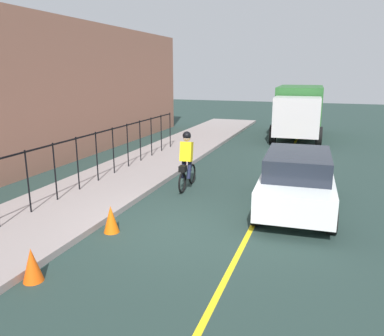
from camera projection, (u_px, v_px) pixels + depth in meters
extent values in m
plane|color=#233631|center=(179.00, 229.00, 9.04)|extent=(80.00, 80.00, 0.00)
cube|color=yellow|center=(246.00, 239.00, 8.53)|extent=(36.00, 0.12, 0.01)
cube|color=gray|center=(58.00, 210.00, 10.12)|extent=(40.00, 3.20, 0.15)
cylinder|color=black|center=(28.00, 182.00, 9.55)|extent=(0.04, 0.04, 1.60)
cylinder|color=black|center=(55.00, 172.00, 10.48)|extent=(0.04, 0.04, 1.60)
cylinder|color=black|center=(78.00, 164.00, 11.42)|extent=(0.04, 0.04, 1.60)
cylinder|color=black|center=(97.00, 157.00, 12.35)|extent=(0.04, 0.04, 1.60)
cylinder|color=black|center=(113.00, 151.00, 13.28)|extent=(0.04, 0.04, 1.60)
cylinder|color=black|center=(128.00, 145.00, 14.22)|extent=(0.04, 0.04, 1.60)
cylinder|color=black|center=(140.00, 141.00, 15.15)|extent=(0.04, 0.04, 1.60)
cylinder|color=black|center=(151.00, 137.00, 16.08)|extent=(0.04, 0.04, 1.60)
cylinder|color=black|center=(161.00, 133.00, 17.02)|extent=(0.04, 0.04, 1.60)
cylinder|color=black|center=(170.00, 130.00, 17.95)|extent=(0.04, 0.04, 1.60)
cube|color=black|center=(65.00, 141.00, 10.77)|extent=(15.31, 0.04, 0.04)
torus|color=black|center=(192.00, 174.00, 12.65)|extent=(0.66, 0.09, 0.66)
torus|color=black|center=(182.00, 183.00, 11.68)|extent=(0.66, 0.09, 0.66)
cube|color=black|center=(187.00, 170.00, 12.11)|extent=(0.93, 0.09, 0.24)
cylinder|color=black|center=(186.00, 167.00, 11.93)|extent=(0.03, 0.03, 0.35)
cube|color=yellow|center=(186.00, 152.00, 11.86)|extent=(0.36, 0.38, 0.63)
sphere|color=tan|center=(187.00, 138.00, 11.80)|extent=(0.22, 0.22, 0.22)
sphere|color=black|center=(187.00, 136.00, 11.79)|extent=(0.26, 0.26, 0.26)
cylinder|color=#191E38|center=(183.00, 168.00, 12.00)|extent=(0.34, 0.14, 0.65)
cylinder|color=#191E38|center=(189.00, 168.00, 11.94)|extent=(0.34, 0.14, 0.65)
cube|color=black|center=(183.00, 169.00, 11.62)|extent=(0.25, 0.21, 0.18)
cube|color=white|center=(297.00, 184.00, 10.29)|extent=(4.48, 2.00, 0.70)
cube|color=#1E232D|center=(298.00, 163.00, 9.95)|extent=(2.54, 1.70, 0.56)
cylinder|color=black|center=(269.00, 180.00, 12.00)|extent=(0.65, 0.25, 0.64)
cylinder|color=black|center=(327.00, 184.00, 11.53)|extent=(0.65, 0.25, 0.64)
cylinder|color=black|center=(257.00, 213.00, 9.23)|extent=(0.65, 0.25, 0.64)
cylinder|color=black|center=(332.00, 220.00, 8.75)|extent=(0.65, 0.25, 0.64)
cube|color=#275D28|center=(299.00, 107.00, 22.12)|extent=(4.85, 2.58, 2.30)
cube|color=silver|center=(297.00, 117.00, 19.00)|extent=(1.90, 2.27, 1.90)
cylinder|color=black|center=(319.00, 136.00, 19.04)|extent=(0.97, 0.34, 0.96)
cylinder|color=black|center=(273.00, 134.00, 19.68)|extent=(0.97, 0.34, 0.96)
cylinder|color=black|center=(318.00, 125.00, 23.06)|extent=(0.97, 0.34, 0.96)
cylinder|color=black|center=(280.00, 124.00, 23.70)|extent=(0.97, 0.34, 0.96)
cone|color=orange|center=(111.00, 219.00, 8.82)|extent=(0.36, 0.36, 0.64)
cone|color=#F6530E|center=(32.00, 265.00, 6.75)|extent=(0.36, 0.36, 0.62)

